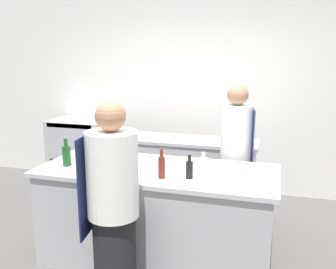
{
  "coord_description": "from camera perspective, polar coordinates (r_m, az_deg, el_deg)",
  "views": [
    {
      "loc": [
        1.04,
        -3.15,
        1.95
      ],
      "look_at": [
        0.0,
        0.35,
        1.17
      ],
      "focal_mm": 40.0,
      "sensor_mm": 36.0,
      "label": 1
    }
  ],
  "objects": [
    {
      "name": "prep_counter",
      "position": [
        3.63,
        -1.61,
        -12.08
      ],
      "size": [
        2.19,
        0.94,
        0.92
      ],
      "color": "#A8AAAF",
      "rests_on": "ground_plane"
    },
    {
      "name": "chef_at_prep_near",
      "position": [
        2.92,
        -8.38,
        -11.06
      ],
      "size": [
        0.43,
        0.41,
        1.63
      ],
      "rotation": [
        0.0,
        0.0,
        1.72
      ],
      "color": "black",
      "rests_on": "ground_plane"
    },
    {
      "name": "bowl_mixing_large",
      "position": [
        3.44,
        -8.06,
        -5.01
      ],
      "size": [
        0.19,
        0.19,
        0.05
      ],
      "color": "#B7BABC",
      "rests_on": "prep_counter"
    },
    {
      "name": "wall_back",
      "position": [
        5.41,
        5.42,
        6.25
      ],
      "size": [
        8.0,
        0.06,
        2.8
      ],
      "color": "silver",
      "rests_on": "ground_plane"
    },
    {
      "name": "bowl_ceramic_blue",
      "position": [
        3.84,
        -12.38,
        -3.15
      ],
      "size": [
        0.21,
        0.21,
        0.08
      ],
      "color": "#B7BABC",
      "rests_on": "prep_counter"
    },
    {
      "name": "bottle_wine",
      "position": [
        3.37,
        5.4,
        -4.53
      ],
      "size": [
        0.08,
        0.08,
        0.18
      ],
      "color": "silver",
      "rests_on": "prep_counter"
    },
    {
      "name": "oven_range",
      "position": [
        5.85,
        -13.06,
        -2.58
      ],
      "size": [
        0.84,
        0.65,
        0.99
      ],
      "color": "#A8AAAF",
      "rests_on": "ground_plane"
    },
    {
      "name": "bottle_cooking_oil",
      "position": [
        3.65,
        -15.21,
        -3.03
      ],
      "size": [
        0.08,
        0.08,
        0.27
      ],
      "color": "#19471E",
      "rests_on": "prep_counter"
    },
    {
      "name": "bottle_vinegar",
      "position": [
        3.18,
        -0.99,
        -4.89
      ],
      "size": [
        0.06,
        0.06,
        0.26
      ],
      "color": "#5B2319",
      "rests_on": "prep_counter"
    },
    {
      "name": "bowl_prep_small",
      "position": [
        3.54,
        -2.5,
        -4.33
      ],
      "size": [
        0.23,
        0.23,
        0.06
      ],
      "color": "white",
      "rests_on": "prep_counter"
    },
    {
      "name": "chef_at_stove",
      "position": [
        4.05,
        10.26,
        -4.05
      ],
      "size": [
        0.36,
        0.34,
        1.65
      ],
      "rotation": [
        0.0,
        0.0,
        -1.44
      ],
      "color": "black",
      "rests_on": "ground_plane"
    },
    {
      "name": "cutting_board",
      "position": [
        3.53,
        10.08,
        -5.0
      ],
      "size": [
        0.31,
        0.18,
        0.01
      ],
      "color": "white",
      "rests_on": "prep_counter"
    },
    {
      "name": "ground_plane",
      "position": [
        3.84,
        -1.57,
        -18.34
      ],
      "size": [
        16.0,
        16.0,
        0.0
      ],
      "primitive_type": "plane",
      "color": "#4C4947"
    },
    {
      "name": "bottle_olive_oil",
      "position": [
        3.19,
        3.27,
        -5.29
      ],
      "size": [
        0.06,
        0.06,
        0.21
      ],
      "color": "black",
      "rests_on": "prep_counter"
    },
    {
      "name": "pass_counter",
      "position": [
        4.83,
        0.54,
        -5.83
      ],
      "size": [
        2.16,
        0.56,
        0.92
      ],
      "color": "#A8AAAF",
      "rests_on": "ground_plane"
    }
  ]
}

